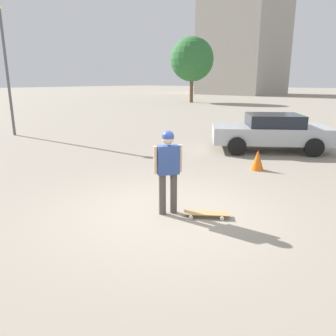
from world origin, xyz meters
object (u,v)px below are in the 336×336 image
Objects in this scene: person at (168,165)px; skateboard at (206,213)px; traffic_cone at (258,160)px; car_parked_near at (271,131)px.

person is 1.16m from skateboard.
person reaches higher than skateboard.
traffic_cone is at bearing -113.79° from skateboard.
traffic_cone reaches higher than skateboard.
person is at bearing 92.29° from traffic_cone.
person is 1.97× the size of skateboard.
car_parked_near is at bearing 41.15° from person.
person is at bearing 62.89° from car_parked_near.
car_parked_near reaches higher than skateboard.
car_parked_near is at bearing -111.40° from skateboard.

